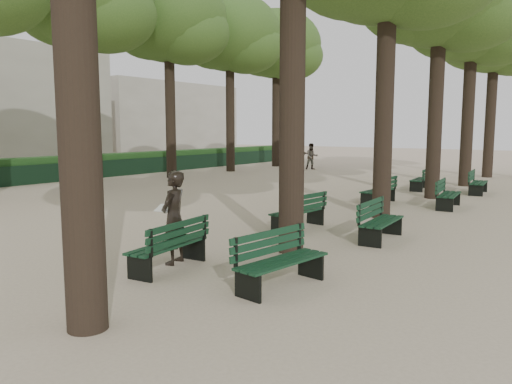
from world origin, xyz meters
The scene contains 21 objects.
ground centered at (0.00, 0.00, 0.00)m, with size 120.00×120.00×0.00m, color beige.
tree_central_4 centered at (1.50, 18.00, 7.65)m, with size 6.00×6.00×9.95m.
tree_central_5 centered at (1.50, 23.00, 7.65)m, with size 6.00×6.00×9.95m.
tree_far_3 centered at (-12.00, 13.00, 8.14)m, with size 6.00×6.00×10.45m.
tree_far_4 centered at (-12.00, 18.00, 8.14)m, with size 6.00×6.00×10.45m.
tree_far_5 centered at (-12.00, 23.00, 8.14)m, with size 6.00×6.00×10.45m.
bench_left_0 centered at (0.37, 0.56, 0.27)m, with size 0.78×1.86×0.92m.
bench_left_1 centered at (0.37, 5.20, 0.27)m, with size 0.73×1.84×0.92m.
bench_left_2 centered at (0.37, 10.62, 0.27)m, with size 0.69×1.84×0.92m.
bench_left_3 centered at (0.37, 15.28, 0.27)m, with size 0.72×1.84×0.92m.
bench_right_0 centered at (2.63, 0.86, 0.27)m, with size 0.81×1.86×0.92m.
bench_right_1 centered at (2.63, 5.14, 0.27)m, with size 0.69×1.83×0.92m.
bench_right_2 centered at (2.63, 10.94, 0.27)m, with size 0.76×1.85×0.92m.
bench_right_3 centered at (2.63, 15.33, 0.27)m, with size 0.74×1.85×0.92m.
man_with_map centered at (0.16, 0.93, 0.89)m, with size 0.70×0.79×1.79m.
pedestrian_d centered at (-5.61, 26.80, 0.82)m, with size 0.80×0.33×1.64m, color #262628.
pedestrian_a centered at (-8.61, 21.99, 0.83)m, with size 0.80×0.33×1.65m, color #262628.
pedestrian_e centered at (-10.55, 23.64, 0.81)m, with size 1.49×0.32×1.61m, color #262628.
fence centered at (-15.00, 11.00, 0.45)m, with size 0.08×42.00×0.90m, color black.
hedge centered at (-15.70, 11.00, 0.60)m, with size 1.20×42.00×1.20m, color #1A4517.
building_far centered at (-33.00, 30.00, 3.50)m, with size 12.00×16.00×7.00m, color #B7B2A3.
Camera 1 is at (6.84, -5.76, 2.57)m, focal length 35.00 mm.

